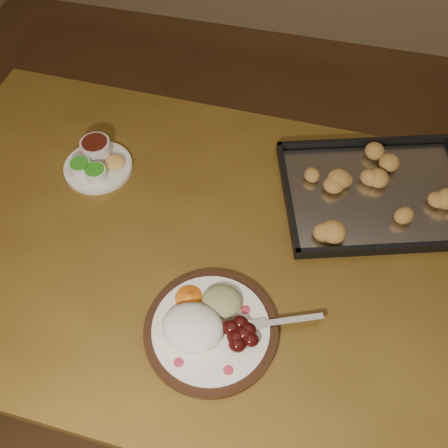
# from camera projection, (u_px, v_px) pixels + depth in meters

# --- Properties ---
(ground) EXTENTS (4.00, 4.00, 0.00)m
(ground) POSITION_uv_depth(u_px,v_px,m) (268.00, 387.00, 1.69)
(ground) COLOR brown
(ground) RESTS_ON ground
(dining_table) EXTENTS (1.52, 0.93, 0.75)m
(dining_table) POSITION_uv_depth(u_px,v_px,m) (214.00, 268.00, 1.21)
(dining_table) COLOR brown
(dining_table) RESTS_ON ground
(dinner_plate) EXTENTS (0.35, 0.27, 0.06)m
(dinner_plate) POSITION_uv_depth(u_px,v_px,m) (209.00, 326.00, 0.99)
(dinner_plate) COLOR black
(dinner_plate) RESTS_ON dining_table
(condiment_saucer) EXTENTS (0.17, 0.17, 0.06)m
(condiment_saucer) POSITION_uv_depth(u_px,v_px,m) (96.00, 162.00, 1.25)
(condiment_saucer) COLOR white
(condiment_saucer) RESTS_ON dining_table
(baking_tray) EXTENTS (0.53, 0.46, 0.05)m
(baking_tray) POSITION_uv_depth(u_px,v_px,m) (379.00, 192.00, 1.20)
(baking_tray) COLOR black
(baking_tray) RESTS_ON dining_table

